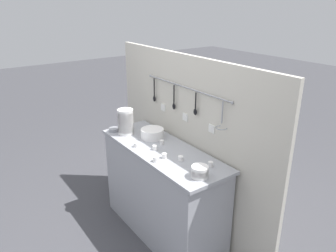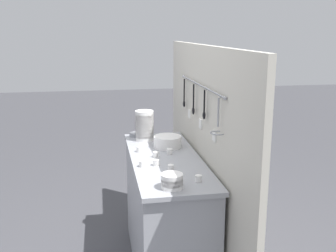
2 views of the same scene
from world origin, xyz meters
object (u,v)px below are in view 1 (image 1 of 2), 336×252
plate_stack (152,133)px  cup_centre (162,142)px  cup_by_caddy (181,158)px  cup_front_left (211,164)px  bowl_stack_short_front (200,172)px  bowl_stack_back_corner (126,122)px  cup_front_right (155,148)px  cup_edge_near (136,145)px  steel_mixing_bowl (114,129)px  cup_beside_plates (155,159)px  cup_mid_row (164,156)px

plate_stack → cup_centre: 0.19m
cup_by_caddy → cup_front_left: (0.23, 0.14, 0.00)m
bowl_stack_short_front → bowl_stack_back_corner: bearing=-178.0°
cup_centre → bowl_stack_short_front: bearing=-9.0°
cup_front_left → cup_front_right: size_ratio=1.00×
cup_edge_near → plate_stack: bearing=110.5°
cup_by_caddy → cup_centre: same height
bowl_stack_short_front → steel_mixing_bowl: bowl_stack_short_front is taller
cup_front_right → steel_mixing_bowl: bearing=-171.4°
steel_mixing_bowl → cup_beside_plates: cup_beside_plates is taller
plate_stack → cup_by_caddy: 0.56m
bowl_stack_back_corner → plate_stack: bearing=33.2°
steel_mixing_bowl → cup_front_left: size_ratio=2.45×
cup_centre → bowl_stack_back_corner: bearing=-161.6°
bowl_stack_back_corner → plate_stack: 0.30m
plate_stack → cup_mid_row: plate_stack is taller
cup_by_caddy → bowl_stack_back_corner: bearing=-173.9°
cup_mid_row → cup_centre: (-0.25, 0.14, 0.00)m
cup_front_left → cup_centre: same height
bowl_stack_back_corner → cup_by_caddy: 0.81m
cup_beside_plates → cup_mid_row: 0.10m
cup_front_left → cup_edge_near: same height
cup_mid_row → cup_centre: same height
plate_stack → bowl_stack_back_corner: bearing=-146.8°
steel_mixing_bowl → cup_mid_row: size_ratio=2.45×
steel_mixing_bowl → cup_mid_row: 0.82m
bowl_stack_short_front → cup_centre: bearing=171.0°
plate_stack → cup_by_caddy: plate_stack is taller
bowl_stack_back_corner → steel_mixing_bowl: size_ratio=2.47×
steel_mixing_bowl → cup_edge_near: cup_edge_near is taller
cup_beside_plates → cup_by_caddy: (0.11, 0.18, 0.00)m
cup_beside_plates → cup_front_left: same height
bowl_stack_short_front → plate_stack: plate_stack is taller
cup_front_left → cup_by_caddy: bearing=-149.1°
bowl_stack_short_front → cup_front_right: size_ratio=3.11×
steel_mixing_bowl → cup_front_right: cup_front_right is taller
bowl_stack_short_front → cup_beside_plates: (-0.42, -0.14, -0.02)m
cup_front_right → bowl_stack_back_corner: bearing=-176.9°
steel_mixing_bowl → cup_by_caddy: (0.94, 0.15, 0.00)m
bowl_stack_back_corner → cup_front_left: (1.03, 0.22, -0.11)m
steel_mixing_bowl → cup_centre: 0.61m
bowl_stack_back_corner → steel_mixing_bowl: bearing=-153.4°
steel_mixing_bowl → cup_edge_near: bearing=-1.5°
bowl_stack_short_front → cup_front_left: size_ratio=3.11×
bowl_stack_short_front → cup_mid_row: (-0.42, -0.04, -0.02)m
plate_stack → cup_front_left: plate_stack is taller
cup_beside_plates → cup_front_left: 0.47m
bowl_stack_short_front → bowl_stack_back_corner: size_ratio=0.51×
cup_front_left → cup_front_right: (-0.54, -0.20, 0.00)m
plate_stack → cup_edge_near: size_ratio=5.28×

